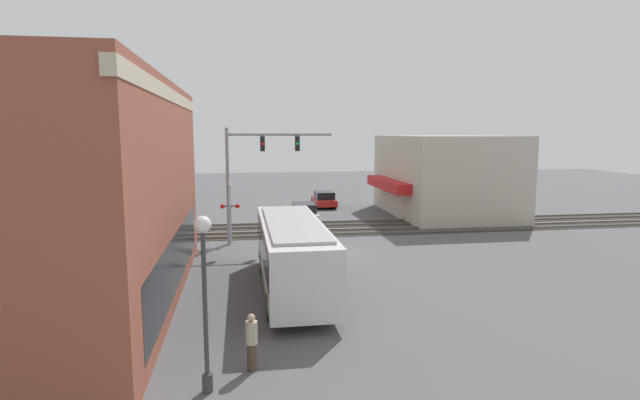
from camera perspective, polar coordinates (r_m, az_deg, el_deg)
ground_plane at (r=27.93m, az=1.35°, el=-6.30°), size 120.00×120.00×0.00m
brick_building at (r=21.61m, az=-28.10°, el=0.47°), size 17.68×9.04×8.73m
shop_building at (r=42.68m, az=14.01°, el=2.74°), size 12.56×9.81×6.53m
city_bus at (r=21.37m, az=-3.16°, el=-6.00°), size 10.18×2.59×3.06m
traffic_signal_gantry at (r=30.22m, az=-7.36°, el=4.39°), size 0.42×6.40×7.06m
crossing_signal at (r=31.00m, az=-10.25°, el=-0.70°), size 1.41×1.18×3.81m
streetlamp at (r=13.21m, az=-13.06°, el=-9.83°), size 0.44×0.44×4.67m
rail_track_near at (r=33.70m, az=-0.49°, el=-3.83°), size 2.60×60.00×0.15m
rail_track_far at (r=36.81m, az=-1.23°, el=-2.86°), size 2.60×60.00×0.15m
parked_car_white at (r=38.17m, az=-1.85°, el=-1.51°), size 4.28×1.82×1.44m
parked_car_red at (r=45.89m, az=0.45°, el=0.04°), size 4.35×1.82×1.45m
pedestrian_near_bus at (r=21.09m, az=2.46°, el=-8.36°), size 0.34×0.34×1.78m
pedestrian_by_lamp at (r=14.81m, az=-7.81°, el=-15.76°), size 0.34×0.34×1.67m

